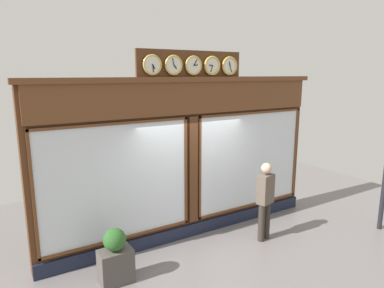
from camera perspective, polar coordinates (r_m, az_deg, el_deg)
The scene contains 4 objects.
shop_facade at distance 7.31m, azimuth -0.51°, elevation -2.18°, with size 6.56×0.42×3.94m.
pedestrian at distance 7.44m, azimuth 12.07°, elevation -8.78°, with size 0.40×0.30×1.69m.
planter_box at distance 6.30m, azimuth -12.53°, elevation -19.20°, with size 0.56×0.36×0.59m, color #4C4742.
planter_shrub at distance 6.07m, azimuth -12.74°, elevation -15.25°, with size 0.39×0.39×0.39m, color #285623.
Camera 1 is at (3.67, 5.96, 3.50)m, focal length 32.08 mm.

